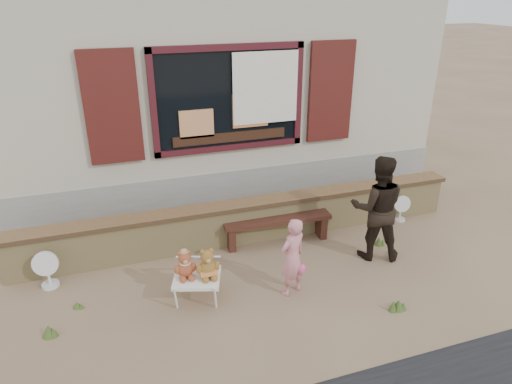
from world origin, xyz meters
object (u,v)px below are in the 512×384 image
object	(u,v)px
folding_chair	(197,278)
adult	(377,208)
teddy_bear_right	(207,263)
teddy_bear_left	(185,263)
child	(292,257)
bench	(277,224)

from	to	relation	value
folding_chair	adult	distance (m)	2.75
folding_chair	teddy_bear_right	size ratio (longest dim) A/B	1.74
folding_chair	teddy_bear_left	distance (m)	0.27
child	adult	xyz separation A→B (m)	(1.50, 0.46, 0.25)
folding_chair	child	bearing A→B (deg)	6.45
teddy_bear_left	folding_chair	bearing A→B (deg)	0.00
child	adult	distance (m)	1.59
teddy_bear_left	teddy_bear_right	xyz separation A→B (m)	(0.27, -0.09, 0.01)
child	adult	size ratio (longest dim) A/B	0.68
teddy_bear_right	adult	size ratio (longest dim) A/B	0.26
bench	teddy_bear_left	size ratio (longest dim) A/B	4.45
folding_chair	teddy_bear_right	bearing A→B (deg)	-0.00
bench	folding_chair	size ratio (longest dim) A/B	2.42
bench	teddy_bear_right	size ratio (longest dim) A/B	4.23
bench	teddy_bear_right	bearing A→B (deg)	-137.21
teddy_bear_left	adult	size ratio (longest dim) A/B	0.24
bench	teddy_bear_left	xyz separation A→B (m)	(-1.62, -1.02, 0.23)
folding_chair	adult	size ratio (longest dim) A/B	0.45
folding_chair	adult	xyz separation A→B (m)	(2.70, 0.22, 0.47)
bench	teddy_bear_right	distance (m)	1.76
bench	child	size ratio (longest dim) A/B	1.58
child	adult	bearing A→B (deg)	174.74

